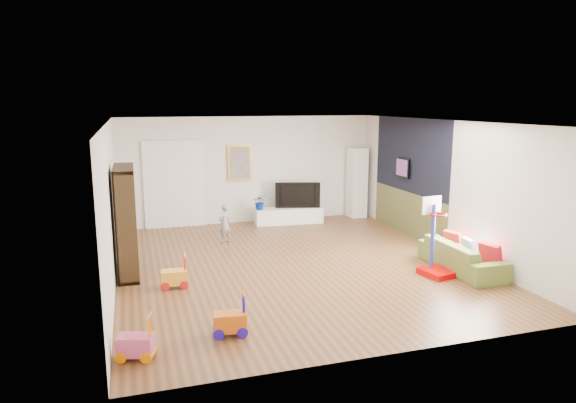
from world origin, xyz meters
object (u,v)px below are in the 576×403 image
object	(u,v)px
basketball_hoop	(439,237)
bookshelf	(126,221)
sofa	(462,256)
media_console	(289,216)

from	to	relation	value
basketball_hoop	bookshelf	bearing A→B (deg)	151.12
sofa	basketball_hoop	distance (m)	0.74
media_console	bookshelf	world-z (taller)	bookshelf
sofa	basketball_hoop	bearing A→B (deg)	101.43
bookshelf	basketball_hoop	distance (m)	5.56
bookshelf	sofa	size ratio (longest dim) A/B	1.05
media_console	sofa	xyz separation A→B (m)	(1.93, -4.51, 0.07)
sofa	basketball_hoop	size ratio (longest dim) A/B	1.31
media_console	sofa	size ratio (longest dim) A/B	0.93
sofa	basketball_hoop	xyz separation A→B (m)	(-0.58, -0.11, 0.44)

